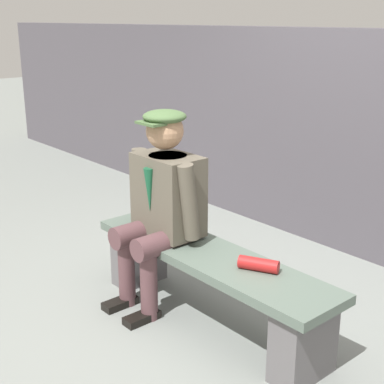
# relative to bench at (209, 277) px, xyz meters

# --- Properties ---
(ground_plane) EXTENTS (30.00, 30.00, 0.00)m
(ground_plane) POSITION_rel_bench_xyz_m (0.00, 0.00, -0.31)
(ground_plane) COLOR gray
(bench) EXTENTS (1.80, 0.43, 0.47)m
(bench) POSITION_rel_bench_xyz_m (0.00, 0.00, 0.00)
(bench) COLOR #57675C
(bench) RESTS_ON ground
(seated_man) EXTENTS (0.61, 0.59, 1.30)m
(seated_man) POSITION_rel_bench_xyz_m (0.39, 0.05, 0.42)
(seated_man) COLOR #5C5447
(seated_man) RESTS_ON ground
(rolled_magazine) EXTENTS (0.24, 0.17, 0.08)m
(rolled_magazine) POSITION_rel_bench_xyz_m (-0.37, -0.04, 0.20)
(rolled_magazine) COLOR #B21E1E
(rolled_magazine) RESTS_ON bench
(stadium_wall) EXTENTS (12.00, 0.24, 1.77)m
(stadium_wall) POSITION_rel_bench_xyz_m (0.00, -1.68, 0.57)
(stadium_wall) COLOR #4F4B52
(stadium_wall) RESTS_ON ground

